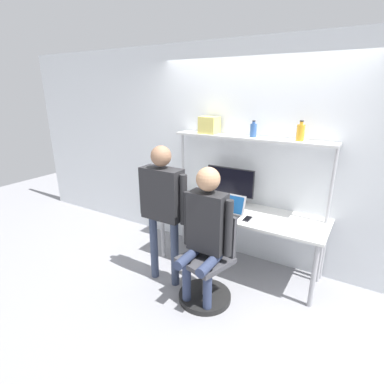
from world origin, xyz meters
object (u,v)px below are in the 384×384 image
object	(u,v)px
laptop	(231,209)
office_chair	(208,273)
person_standing	(162,199)
storage_box	(209,125)
person_seated	(206,226)
bottle_blue	(253,130)
cell_phone	(247,219)
bottle_amber	(300,132)
monitor	(230,183)

from	to	relation	value
laptop	office_chair	world-z (taller)	laptop
person_standing	storage_box	distance (m)	1.15
person_standing	storage_box	bearing A→B (deg)	85.58
person_seated	storage_box	xyz separation A→B (m)	(-0.50, 0.96, 0.86)
laptop	storage_box	bearing A→B (deg)	145.12
office_chair	bottle_blue	bearing A→B (deg)	85.83
cell_phone	office_chair	xyz separation A→B (m)	(-0.20, -0.55, -0.47)
person_standing	bottle_amber	world-z (taller)	bottle_amber
monitor	storage_box	distance (m)	0.77
office_chair	cell_phone	bearing A→B (deg)	70.31
monitor	person_standing	size ratio (longest dim) A/B	0.39
person_standing	bottle_amber	xyz separation A→B (m)	(1.16, 0.90, 0.69)
laptop	bottle_blue	bearing A→B (deg)	75.20
monitor	laptop	bearing A→B (deg)	-62.77
cell_phone	storage_box	size ratio (longest dim) A/B	0.68
person_seated	bottle_amber	size ratio (longest dim) A/B	6.84
monitor	person_standing	xyz separation A→B (m)	(-0.39, -0.88, -0.01)
storage_box	person_seated	bearing A→B (deg)	-62.76
monitor	person_seated	bearing A→B (deg)	-79.59
cell_phone	bottle_amber	bearing A→B (deg)	42.93
cell_phone	person_seated	size ratio (longest dim) A/B	0.10
person_standing	bottle_blue	bearing A→B (deg)	54.60
person_seated	bottle_amber	distance (m)	1.41
person_seated	bottle_blue	world-z (taller)	bottle_blue
bottle_amber	bottle_blue	world-z (taller)	bottle_amber
office_chair	bottle_blue	size ratio (longest dim) A/B	5.09
person_seated	bottle_blue	xyz separation A→B (m)	(0.08, 0.96, 0.83)
cell_phone	person_seated	xyz separation A→B (m)	(-0.21, -0.60, 0.10)
office_chair	bottle_blue	distance (m)	1.68
laptop	bottle_blue	world-z (taller)	bottle_blue
monitor	laptop	size ratio (longest dim) A/B	2.02
person_standing	storage_box	xyz separation A→B (m)	(0.07, 0.90, 0.70)
person_standing	bottle_amber	distance (m)	1.63
person_seated	bottle_blue	bearing A→B (deg)	85.38
person_seated	bottle_amber	xyz separation A→B (m)	(0.60, 0.96, 0.84)
storage_box	laptop	bearing A→B (deg)	-34.88
bottle_blue	storage_box	xyz separation A→B (m)	(-0.57, 0.00, 0.02)
storage_box	cell_phone	bearing A→B (deg)	-27.26
office_chair	bottle_amber	world-z (taller)	bottle_amber
cell_phone	person_standing	world-z (taller)	person_standing
laptop	cell_phone	world-z (taller)	laptop
bottle_amber	storage_box	size ratio (longest dim) A/B	0.97
cell_phone	person_seated	world-z (taller)	person_seated
bottle_amber	person_seated	bearing A→B (deg)	-121.92
cell_phone	bottle_amber	size ratio (longest dim) A/B	0.71
office_chair	bottle_amber	bearing A→B (deg)	57.31
office_chair	person_standing	size ratio (longest dim) A/B	0.59
monitor	person_standing	bearing A→B (deg)	-114.07
monitor	storage_box	world-z (taller)	storage_box
laptop	person_seated	size ratio (longest dim) A/B	0.21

